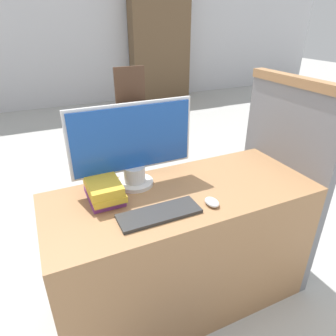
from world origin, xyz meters
The scene contains 10 objects.
ground_plane centered at (0.00, 0.00, 0.00)m, with size 20.00×20.00×0.00m, color #B2B2AD.
wall_back centered at (0.00, 5.17, 1.40)m, with size 12.00×0.06×2.80m.
desk centered at (0.00, 0.29, 0.38)m, with size 1.38×0.58×0.75m.
carrel_divider centered at (0.71, 0.34, 0.64)m, with size 0.07×0.68×1.26m.
monitor centered at (-0.20, 0.46, 0.97)m, with size 0.63×0.19×0.43m.
keyboard centered at (-0.19, 0.16, 0.76)m, with size 0.37×0.13×0.02m.
mouse centered at (0.07, 0.13, 0.77)m, with size 0.06×0.09×0.03m.
book_stack centered at (-0.38, 0.39, 0.81)m, with size 0.16×0.26×0.11m.
far_chair centered at (0.70, 3.14, 0.51)m, with size 0.44×0.44×0.93m.
bookshelf_far centered at (1.89, 4.93, 1.02)m, with size 1.18×0.32×2.05m.
Camera 1 is at (-0.61, -0.85, 1.54)m, focal length 32.00 mm.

